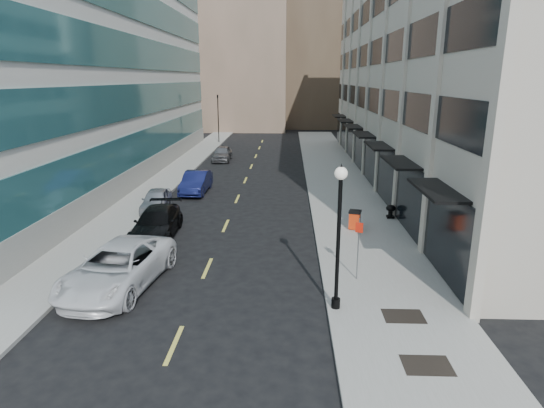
# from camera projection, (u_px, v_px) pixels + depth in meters

# --- Properties ---
(ground) EXTENTS (160.00, 160.00, 0.00)m
(ground) POSITION_uv_depth(u_px,v_px,m) (156.00, 386.00, 12.41)
(ground) COLOR black
(ground) RESTS_ON ground
(sidewalk_right) EXTENTS (5.00, 80.00, 0.15)m
(sidewalk_right) POSITION_uv_depth(u_px,v_px,m) (345.00, 199.00, 31.38)
(sidewalk_right) COLOR gray
(sidewalk_right) RESTS_ON ground
(sidewalk_left) EXTENTS (3.00, 80.00, 0.15)m
(sidewalk_left) POSITION_uv_depth(u_px,v_px,m) (145.00, 197.00, 31.88)
(sidewalk_left) COLOR gray
(sidewalk_left) RESTS_ON ground
(building_right) EXTENTS (15.30, 46.50, 18.25)m
(building_right) POSITION_uv_depth(u_px,v_px,m) (461.00, 67.00, 35.38)
(building_right) COLOR #B3AA97
(building_right) RESTS_ON ground
(building_left) EXTENTS (16.14, 46.00, 20.00)m
(building_left) POSITION_uv_depth(u_px,v_px,m) (46.00, 54.00, 36.31)
(building_left) COLOR silver
(building_left) RESTS_ON ground
(skyline_tan_near) EXTENTS (14.00, 18.00, 28.00)m
(skyline_tan_near) POSITION_uv_depth(u_px,v_px,m) (244.00, 41.00, 74.28)
(skyline_tan_near) COLOR #866A57
(skyline_tan_near) RESTS_ON ground
(skyline_brown) EXTENTS (12.00, 16.00, 34.00)m
(skyline_brown) POSITION_uv_depth(u_px,v_px,m) (316.00, 24.00, 76.90)
(skyline_brown) COLOR brown
(skyline_brown) RESTS_ON ground
(skyline_tan_far) EXTENTS (12.00, 14.00, 22.00)m
(skyline_tan_far) POSITION_uv_depth(u_px,v_px,m) (196.00, 62.00, 85.07)
(skyline_tan_far) COLOR #866A57
(skyline_tan_far) RESTS_ON ground
(skyline_stone) EXTENTS (10.00, 14.00, 20.00)m
(skyline_stone) POSITION_uv_depth(u_px,v_px,m) (380.00, 66.00, 72.63)
(skyline_stone) COLOR #B3AA97
(skyline_stone) RESTS_ON ground
(grate_mid) EXTENTS (1.40, 1.00, 0.01)m
(grate_mid) POSITION_uv_depth(u_px,v_px,m) (427.00, 365.00, 13.06)
(grate_mid) COLOR black
(grate_mid) RESTS_ON sidewalk_right
(grate_far) EXTENTS (1.40, 1.00, 0.01)m
(grate_far) POSITION_uv_depth(u_px,v_px,m) (403.00, 316.00, 15.75)
(grate_far) COLOR black
(grate_far) RESTS_ON sidewalk_right
(road_centerline) EXTENTS (0.15, 68.20, 0.01)m
(road_centerline) POSITION_uv_depth(u_px,v_px,m) (232.00, 211.00, 28.78)
(road_centerline) COLOR #D8CC4C
(road_centerline) RESTS_ON ground
(traffic_signal) EXTENTS (0.66, 0.66, 6.98)m
(traffic_signal) POSITION_uv_depth(u_px,v_px,m) (218.00, 98.00, 57.29)
(traffic_signal) COLOR black
(traffic_signal) RESTS_ON ground
(car_white_van) EXTENTS (3.64, 6.49, 1.72)m
(car_white_van) POSITION_uv_depth(u_px,v_px,m) (118.00, 267.00, 18.07)
(car_white_van) COLOR silver
(car_white_van) RESTS_ON ground
(car_black_pickup) EXTENTS (2.37, 5.29, 1.50)m
(car_black_pickup) POSITION_uv_depth(u_px,v_px,m) (157.00, 223.00, 23.91)
(car_black_pickup) COLOR black
(car_black_pickup) RESTS_ON ground
(car_silver_sedan) EXTENTS (1.95, 4.11, 1.36)m
(car_silver_sedan) POSITION_uv_depth(u_px,v_px,m) (156.00, 200.00, 28.73)
(car_silver_sedan) COLOR #9D9FA6
(car_silver_sedan) RESTS_ON ground
(car_blue_sedan) EXTENTS (1.71, 4.74, 1.55)m
(car_blue_sedan) POSITION_uv_depth(u_px,v_px,m) (196.00, 182.00, 33.17)
(car_blue_sedan) COLOR #13184A
(car_blue_sedan) RESTS_ON ground
(car_grey_sedan) EXTENTS (1.84, 4.41, 1.49)m
(car_grey_sedan) POSITION_uv_depth(u_px,v_px,m) (222.00, 154.00, 46.02)
(car_grey_sedan) COLOR slate
(car_grey_sedan) RESTS_ON ground
(trash_bin) EXTENTS (0.78, 0.79, 1.04)m
(trash_bin) POSITION_uv_depth(u_px,v_px,m) (355.00, 219.00, 24.72)
(trash_bin) COLOR red
(trash_bin) RESTS_ON sidewalk_right
(lamppost) EXTENTS (0.44, 0.44, 5.27)m
(lamppost) POSITION_uv_depth(u_px,v_px,m) (339.00, 226.00, 15.53)
(lamppost) COLOR black
(lamppost) RESTS_ON sidewalk_right
(sign_post) EXTENTS (0.29, 0.15, 2.61)m
(sign_post) POSITION_uv_depth(u_px,v_px,m) (359.00, 241.00, 18.24)
(sign_post) COLOR slate
(sign_post) RESTS_ON sidewalk_right
(urn_planter) EXTENTS (0.57, 0.57, 0.78)m
(urn_planter) POSITION_uv_depth(u_px,v_px,m) (391.00, 210.00, 26.74)
(urn_planter) COLOR black
(urn_planter) RESTS_ON sidewalk_right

